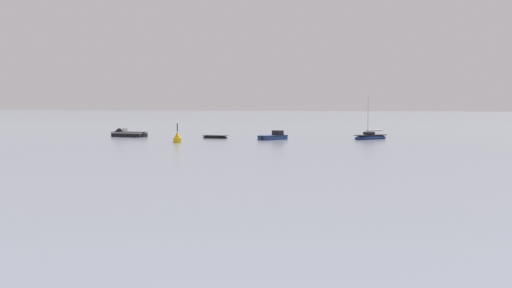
% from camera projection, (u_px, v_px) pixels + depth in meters
% --- Properties ---
extents(motorboat_moored_0, '(5.42, 2.58, 1.79)m').
position_uv_depth(motorboat_moored_0, '(124.00, 135.00, 88.24)').
color(motorboat_moored_0, black).
rests_on(motorboat_moored_0, ground).
extents(rowboat_moored_0, '(3.50, 1.52, 0.54)m').
position_uv_depth(rowboat_moored_0, '(215.00, 137.00, 84.34)').
color(rowboat_moored_0, black).
rests_on(rowboat_moored_0, ground).
extents(sailboat_moored_0, '(4.27, 4.72, 5.46)m').
position_uv_depth(sailboat_moored_0, '(370.00, 137.00, 81.93)').
color(sailboat_moored_0, navy).
rests_on(sailboat_moored_0, ground).
extents(motorboat_moored_4, '(3.28, 4.45, 1.62)m').
position_uv_depth(motorboat_moored_4, '(277.00, 137.00, 81.37)').
color(motorboat_moored_4, navy).
rests_on(motorboat_moored_4, ground).
extents(channel_buoy, '(0.90, 0.90, 2.30)m').
position_uv_depth(channel_buoy, '(177.00, 138.00, 74.70)').
color(channel_buoy, gold).
rests_on(channel_buoy, ground).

